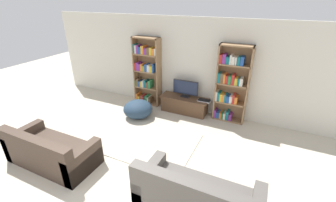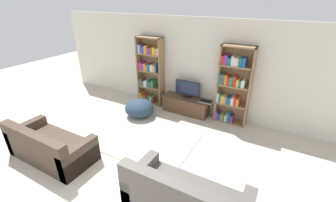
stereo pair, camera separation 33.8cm
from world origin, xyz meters
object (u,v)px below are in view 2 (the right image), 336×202
object	(u,v)px
laptop	(206,102)
couch_right_sofa	(185,202)
couch_left_sectional	(50,147)
beanbag_ottoman	(139,108)
bookshelf_left	(150,71)
television	(187,89)
bookshelf_right	(233,86)
tv_stand	(186,105)

from	to	relation	value
laptop	couch_right_sofa	bearing A→B (deg)	-74.81
couch_left_sectional	beanbag_ottoman	world-z (taller)	couch_left_sectional
bookshelf_left	laptop	bearing A→B (deg)	-3.32
television	couch_right_sofa	world-z (taller)	television
bookshelf_left	couch_left_sectional	size ratio (longest dim) A/B	1.12
bookshelf_right	beanbag_ottoman	distance (m)	2.56
bookshelf_left	couch_left_sectional	world-z (taller)	bookshelf_left
couch_left_sectional	tv_stand	bearing A→B (deg)	63.45
television	couch_left_sectional	world-z (taller)	television
beanbag_ottoman	television	bearing A→B (deg)	39.42
laptop	couch_right_sofa	world-z (taller)	couch_right_sofa
bookshelf_right	couch_right_sofa	world-z (taller)	bookshelf_right
bookshelf_right	beanbag_ottoman	bearing A→B (deg)	-157.65
laptop	beanbag_ottoman	bearing A→B (deg)	-153.23
bookshelf_right	laptop	bearing A→B (deg)	-170.27
laptop	beanbag_ottoman	world-z (taller)	laptop
laptop	beanbag_ottoman	distance (m)	1.84
laptop	couch_left_sectional	bearing A→B (deg)	-124.16
couch_left_sectional	television	bearing A→B (deg)	63.83
couch_right_sofa	bookshelf_right	bearing A→B (deg)	93.68
bookshelf_right	couch_left_sectional	distance (m)	4.38
beanbag_ottoman	couch_right_sofa	bearing A→B (deg)	-42.65
tv_stand	laptop	bearing A→B (deg)	0.86
couch_left_sectional	couch_right_sofa	bearing A→B (deg)	1.79
tv_stand	couch_right_sofa	size ratio (longest dim) A/B	0.75
television	laptop	world-z (taller)	television
laptop	bookshelf_left	bearing A→B (deg)	176.68
couch_right_sofa	beanbag_ottoman	distance (m)	3.35
television	tv_stand	bearing A→B (deg)	-90.00
laptop	bookshelf_right	bearing A→B (deg)	9.73
beanbag_ottoman	bookshelf_right	bearing A→B (deg)	22.35
tv_stand	couch_right_sofa	distance (m)	3.39
laptop	television	bearing A→B (deg)	175.62
bookshelf_right	couch_left_sectional	world-z (taller)	bookshelf_right
laptop	tv_stand	bearing A→B (deg)	-179.14
bookshelf_right	television	bearing A→B (deg)	-176.94
tv_stand	bookshelf_right	bearing A→B (deg)	5.54
laptop	beanbag_ottoman	xyz separation A→B (m)	(-1.63, -0.82, -0.23)
bookshelf_left	television	world-z (taller)	bookshelf_left
laptop	couch_right_sofa	size ratio (longest dim) A/B	0.19
bookshelf_left	couch_right_sofa	size ratio (longest dim) A/B	1.10
bookshelf_right	television	world-z (taller)	bookshelf_right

